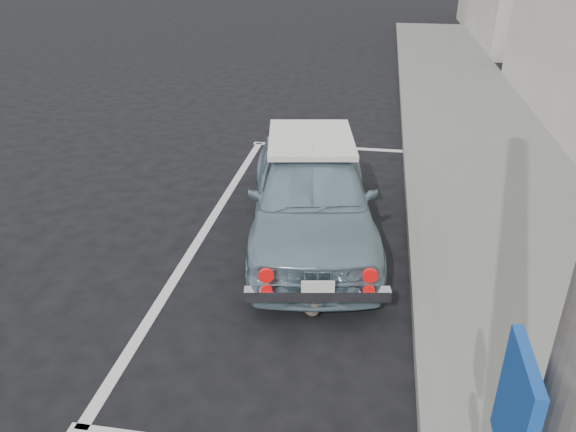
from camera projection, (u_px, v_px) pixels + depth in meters
name	position (u px, v px, depth m)	size (l,w,h in m)	color
ground	(206.00, 398.00, 4.85)	(80.00, 80.00, 0.00)	black
sidewalk	(541.00, 294.00, 6.12)	(2.80, 40.00, 0.15)	slate
pline_front	(332.00, 147.00, 10.50)	(3.00, 0.12, 0.01)	silver
pline_side	(206.00, 229.00, 7.62)	(0.12, 7.00, 0.01)	silver
retro_coupe	(311.00, 192.00, 7.12)	(2.13, 4.02, 1.30)	#7998A7
cat	(311.00, 305.00, 5.89)	(0.30, 0.41, 0.23)	#776B5B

